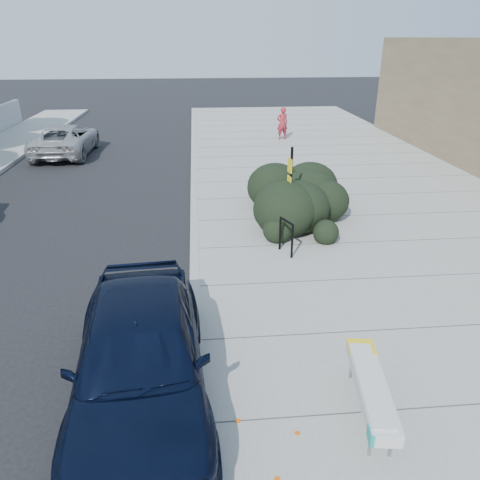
% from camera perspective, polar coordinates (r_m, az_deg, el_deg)
% --- Properties ---
extents(ground, '(120.00, 120.00, 0.00)m').
position_cam_1_polar(ground, '(8.77, -5.46, -12.87)').
color(ground, black).
rests_on(ground, ground).
extents(sidewalk_near, '(11.20, 50.00, 0.15)m').
position_cam_1_polar(sidewalk_near, '(14.19, 17.64, 1.27)').
color(sidewalk_near, gray).
rests_on(sidewalk_near, ground).
extents(curb_near, '(0.22, 50.00, 0.17)m').
position_cam_1_polar(curb_near, '(13.10, -5.59, 0.51)').
color(curb_near, '#9E9E99').
rests_on(curb_near, ground).
extents(bench, '(0.70, 2.02, 0.60)m').
position_cam_1_polar(bench, '(7.20, 15.67, -16.87)').
color(bench, gray).
rests_on(bench, sidewalk_near).
extents(bike_rack, '(0.27, 0.58, 0.90)m').
position_cam_1_polar(bike_rack, '(11.68, 5.65, 0.79)').
color(bike_rack, black).
rests_on(bike_rack, sidewalk_near).
extents(sign_post, '(0.11, 0.27, 2.38)m').
position_cam_1_polar(sign_post, '(12.86, 6.13, 6.78)').
color(sign_post, black).
rests_on(sign_post, sidewalk_near).
extents(hedge, '(3.18, 4.95, 1.72)m').
position_cam_1_polar(hedge, '(14.32, 7.46, 6.38)').
color(hedge, black).
rests_on(hedge, sidewalk_near).
extents(sedan_navy, '(2.36, 5.09, 1.69)m').
position_cam_1_polar(sedan_navy, '(7.33, -12.10, -13.44)').
color(sedan_navy, black).
rests_on(sedan_navy, ground).
extents(suv_silver, '(2.42, 5.17, 1.43)m').
position_cam_1_polar(suv_silver, '(24.04, -20.49, 11.39)').
color(suv_silver, '#A1A3A7').
rests_on(suv_silver, ground).
extents(pedestrian, '(0.68, 0.51, 1.66)m').
position_cam_1_polar(pedestrian, '(25.53, 5.17, 13.99)').
color(pedestrian, maroon).
rests_on(pedestrian, sidewalk_near).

